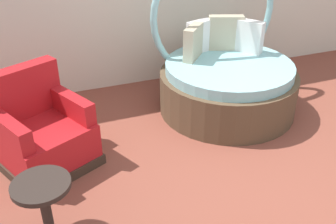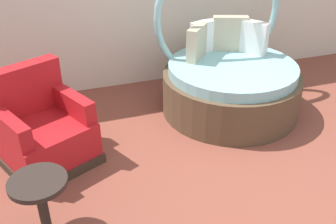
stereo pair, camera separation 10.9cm
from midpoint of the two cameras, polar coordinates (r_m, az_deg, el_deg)
ground_plane at (r=3.83m, az=14.59°, el=-10.04°), size 8.00×8.00×0.02m
round_daybed at (r=4.77m, az=9.52°, el=4.96°), size 1.63×1.63×1.89m
red_armchair at (r=3.98m, az=-17.05°, el=-2.73°), size 1.06×1.06×0.94m
side_table at (r=3.12m, az=-17.27°, el=-10.80°), size 0.44×0.44×0.52m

